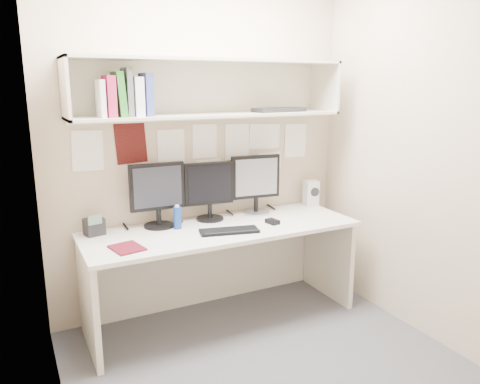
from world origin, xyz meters
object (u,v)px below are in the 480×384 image
monitor_center (209,188)px  monitor_right (256,182)px  keyboard (229,231)px  maroon_notebook (127,248)px  desk (222,273)px  desk_phone (94,226)px  speaker (311,193)px  monitor_left (157,192)px

monitor_center → monitor_right: monitor_right is taller
keyboard → maroon_notebook: (-0.72, -0.01, -0.00)m
desk → monitor_center: monitor_center is taller
monitor_center → desk_phone: monitor_center is taller
keyboard → speaker: 1.02m
monitor_left → speaker: size_ratio=2.16×
desk → speaker: bearing=13.1°
keyboard → desk: bearing=100.5°
speaker → keyboard: bearing=-148.7°
desk_phone → keyboard: bearing=-35.4°
monitor_left → desk: bearing=-27.6°
monitor_right → speaker: size_ratio=2.17×
desk → maroon_notebook: bearing=-167.8°
desk → monitor_left: monitor_left is taller
monitor_center → maroon_notebook: size_ratio=2.05×
monitor_left → speaker: 1.35m
monitor_center → keyboard: monitor_center is taller
desk → desk_phone: 0.99m
monitor_left → maroon_notebook: 0.56m
desk → speaker: 1.07m
speaker → desk_phone: bearing=-169.9°
maroon_notebook → desk_phone: 0.41m
monitor_left → monitor_right: size_ratio=1.00×
keyboard → monitor_center: bearing=102.4°
monitor_left → monitor_center: monitor_left is taller
maroon_notebook → desk: bearing=0.9°
monitor_right → maroon_notebook: bearing=-155.5°
maroon_notebook → monitor_left: bearing=38.0°
monitor_right → keyboard: (-0.41, -0.36, -0.25)m
keyboard → maroon_notebook: keyboard is taller
keyboard → speaker: bearing=34.0°
monitor_center → monitor_left: bearing=-174.3°
monitor_right → monitor_center: bearing=-173.9°
speaker → monitor_right: bearing=-169.7°
desk → monitor_right: monitor_right is taller
monitor_right → keyboard: bearing=-132.3°
desk → monitor_right: (0.40, 0.22, 0.62)m
speaker → monitor_center: bearing=-169.7°
monitor_right → desk_phone: 1.28m
monitor_right → monitor_left: bearing=-173.9°
monitor_center → keyboard: size_ratio=1.08×
monitor_center → speaker: bearing=5.6°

